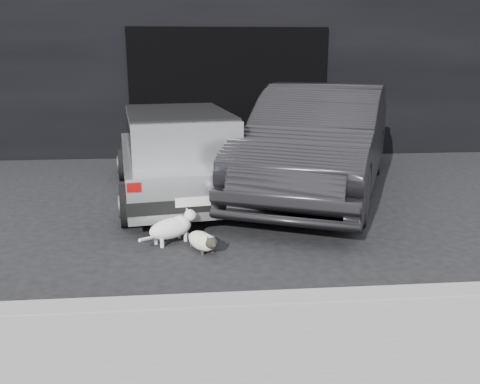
{
  "coord_description": "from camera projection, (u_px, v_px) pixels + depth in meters",
  "views": [
    {
      "loc": [
        0.29,
        -6.47,
        2.12
      ],
      "look_at": [
        0.82,
        -0.61,
        0.5
      ],
      "focal_mm": 38.0,
      "sensor_mm": 36.0,
      "label": 1
    }
  ],
  "objects": [
    {
      "name": "curb",
      "position": [
        282.0,
        303.0,
        4.32
      ],
      "size": [
        18.0,
        0.25,
        0.12
      ],
      "primitive_type": "cube",
      "color": "gray",
      "rests_on": "ground"
    },
    {
      "name": "cat_white",
      "position": [
        173.0,
        227.0,
        5.83
      ],
      "size": [
        0.67,
        0.56,
        0.37
      ],
      "rotation": [
        0.0,
        0.0,
        -0.97
      ],
      "color": "white",
      "rests_on": "ground"
    },
    {
      "name": "second_car",
      "position": [
        320.0,
        140.0,
        7.78
      ],
      "size": [
        3.54,
        5.27,
        1.64
      ],
      "primitive_type": "imported",
      "rotation": [
        0.0,
        0.0,
        -0.4
      ],
      "color": "black",
      "rests_on": "ground"
    },
    {
      "name": "building_facade",
      "position": [
        222.0,
        35.0,
        11.93
      ],
      "size": [
        34.0,
        4.0,
        5.0
      ],
      "primitive_type": "cube",
      "color": "black",
      "rests_on": "ground"
    },
    {
      "name": "garage_opening",
      "position": [
        229.0,
        94.0,
        10.32
      ],
      "size": [
        4.0,
        0.1,
        2.6
      ],
      "primitive_type": "cube",
      "color": "black",
      "rests_on": "ground"
    },
    {
      "name": "cat_siamese",
      "position": [
        203.0,
        241.0,
        5.58
      ],
      "size": [
        0.42,
        0.64,
        0.24
      ],
      "rotation": [
        0.0,
        0.0,
        3.57
      ],
      "color": "beige",
      "rests_on": "ground"
    },
    {
      "name": "silver_hatchback",
      "position": [
        178.0,
        151.0,
        7.49
      ],
      "size": [
        2.16,
        3.76,
        1.31
      ],
      "rotation": [
        0.0,
        0.0,
        0.15
      ],
      "color": "#BABCBF",
      "rests_on": "ground"
    },
    {
      "name": "ground",
      "position": [
        175.0,
        217.0,
        6.75
      ],
      "size": [
        80.0,
        80.0,
        0.0
      ],
      "primitive_type": "plane",
      "color": "black",
      "rests_on": "ground"
    }
  ]
}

